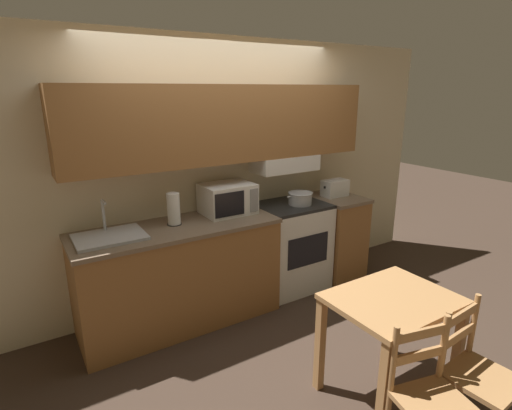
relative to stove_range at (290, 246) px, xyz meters
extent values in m
plane|color=#3D2D23|center=(-0.65, 0.30, -0.47)|extent=(16.00, 16.00, 0.00)
cube|color=beige|center=(-0.65, 0.32, 0.81)|extent=(5.38, 0.05, 2.55)
cube|color=#936033|center=(-0.65, 0.14, 1.30)|extent=(2.98, 0.32, 0.70)
cube|color=white|center=(0.00, 0.14, 0.87)|extent=(0.68, 0.34, 0.16)
cube|color=#936033|center=(-1.26, -0.02, -0.02)|extent=(1.77, 0.63, 0.89)
cube|color=#75604C|center=(-1.26, -0.02, 0.45)|extent=(1.79, 0.65, 0.04)
cube|color=#936033|center=(0.61, -0.02, -0.02)|extent=(0.47, 0.63, 0.89)
cube|color=#75604C|center=(0.61, -0.02, 0.45)|extent=(0.49, 0.65, 0.04)
cube|color=white|center=(0.00, 0.00, -0.02)|extent=(0.72, 0.59, 0.90)
cube|color=black|center=(0.00, 0.00, 0.45)|extent=(0.72, 0.59, 0.03)
cube|color=black|center=(0.00, -0.30, 0.05)|extent=(0.50, 0.01, 0.32)
cylinder|color=black|center=(-0.16, -0.12, 0.46)|extent=(0.10, 0.10, 0.01)
cylinder|color=black|center=(0.16, -0.12, 0.46)|extent=(0.10, 0.10, 0.01)
cylinder|color=black|center=(-0.16, 0.12, 0.46)|extent=(0.10, 0.10, 0.01)
cylinder|color=black|center=(0.16, 0.12, 0.46)|extent=(0.10, 0.10, 0.01)
cylinder|color=#B7BABF|center=(0.07, -0.05, 0.53)|extent=(0.24, 0.24, 0.12)
torus|color=#B7BABF|center=(0.07, -0.05, 0.59)|extent=(0.25, 0.25, 0.01)
cylinder|color=#B7BABF|center=(-0.07, -0.05, 0.56)|extent=(0.05, 0.01, 0.01)
cylinder|color=#B7BABF|center=(0.21, -0.05, 0.56)|extent=(0.05, 0.01, 0.01)
cube|color=white|center=(-0.70, 0.08, 0.61)|extent=(0.48, 0.37, 0.29)
cube|color=black|center=(-0.78, -0.11, 0.61)|extent=(0.30, 0.01, 0.22)
cube|color=gray|center=(-0.52, -0.11, 0.61)|extent=(0.09, 0.01, 0.22)
cube|color=white|center=(0.60, 0.01, 0.56)|extent=(0.29, 0.17, 0.18)
cube|color=black|center=(0.45, 0.01, 0.58)|extent=(0.01, 0.02, 0.02)
cube|color=black|center=(0.50, 0.01, 0.64)|extent=(0.04, 0.12, 0.01)
cube|color=black|center=(0.57, 0.01, 0.64)|extent=(0.04, 0.12, 0.01)
cube|color=black|center=(0.63, 0.01, 0.64)|extent=(0.04, 0.12, 0.01)
cube|color=black|center=(0.70, 0.01, 0.64)|extent=(0.04, 0.12, 0.01)
cube|color=#B7BABF|center=(-1.82, -0.02, 0.48)|extent=(0.54, 0.41, 0.02)
cube|color=#4C4F54|center=(-1.82, -0.04, 0.48)|extent=(0.46, 0.31, 0.01)
cylinder|color=#B7BABF|center=(-1.82, 0.13, 0.62)|extent=(0.02, 0.02, 0.25)
cylinder|color=#B7BABF|center=(-1.82, 0.07, 0.74)|extent=(0.02, 0.12, 0.02)
cylinder|color=black|center=(-1.26, 0.03, 0.47)|extent=(0.13, 0.13, 0.01)
cylinder|color=white|center=(-1.26, 0.03, 0.61)|extent=(0.11, 0.11, 0.28)
cube|color=#B27F4C|center=(-0.39, -1.64, 0.27)|extent=(0.81, 0.64, 0.04)
cube|color=#B27F4C|center=(-0.75, -1.92, -0.11)|extent=(0.06, 0.06, 0.71)
cube|color=#B27F4C|center=(-0.02, -1.92, -0.11)|extent=(0.06, 0.06, 0.71)
cube|color=#B27F4C|center=(-0.75, -1.36, -0.11)|extent=(0.06, 0.06, 0.71)
cube|color=#B27F4C|center=(-0.02, -1.36, -0.11)|extent=(0.06, 0.06, 0.71)
cube|color=#B27F4C|center=(-0.63, -2.17, -0.06)|extent=(0.46, 0.46, 0.03)
cylinder|color=#B27F4C|center=(-0.76, -1.96, 0.16)|extent=(0.04, 0.04, 0.41)
cylinder|color=#B27F4C|center=(-0.42, -2.04, 0.16)|extent=(0.04, 0.04, 0.41)
cube|color=#B27F4C|center=(-0.59, -2.00, 0.29)|extent=(0.34, 0.10, 0.06)
cube|color=#B27F4C|center=(-0.59, -2.00, 0.14)|extent=(0.34, 0.10, 0.06)
cylinder|color=#B27F4C|center=(-0.42, -2.04, -0.27)|extent=(0.04, 0.04, 0.39)
cube|color=#B27F4C|center=(-0.20, -2.18, -0.06)|extent=(0.41, 0.41, 0.03)
cylinder|color=#B27F4C|center=(-0.38, -2.03, 0.16)|extent=(0.04, 0.04, 0.41)
cylinder|color=#B27F4C|center=(-0.04, -2.00, 0.16)|extent=(0.04, 0.04, 0.41)
cube|color=#B27F4C|center=(-0.21, -2.01, 0.29)|extent=(0.34, 0.04, 0.06)
cube|color=#B27F4C|center=(-0.21, -2.01, 0.14)|extent=(0.34, 0.04, 0.06)
cylinder|color=#B27F4C|center=(-0.38, -2.03, -0.27)|extent=(0.04, 0.04, 0.39)
cylinder|color=#B27F4C|center=(-0.04, -2.00, -0.27)|extent=(0.04, 0.04, 0.39)
camera|label=1|loc=(-2.41, -3.16, 1.61)|focal=28.00mm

